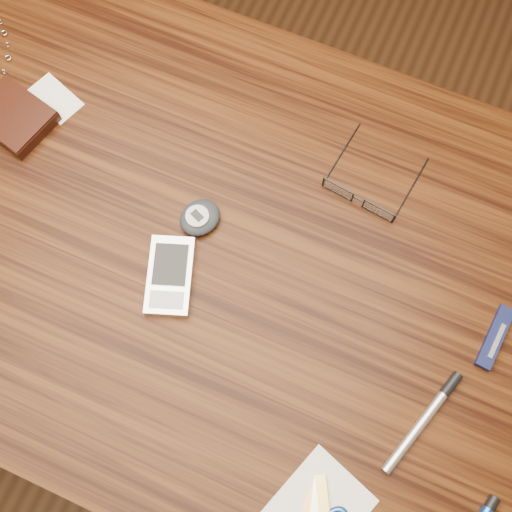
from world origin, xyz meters
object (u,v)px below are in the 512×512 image
(desk, at_px, (208,265))
(pda_phone, at_px, (170,276))
(pocket_knife, at_px, (495,337))
(silver_pen, at_px, (428,414))
(pedometer, at_px, (200,217))
(wallet_and_card, at_px, (15,116))
(eyeglasses, at_px, (360,196))

(desk, relative_size, pda_phone, 8.57)
(pocket_knife, bearing_deg, silver_pen, -110.69)
(pda_phone, height_order, pedometer, pedometer)
(wallet_and_card, distance_m, eyeglasses, 0.49)
(pocket_knife, bearing_deg, pedometer, -179.62)
(pocket_knife, xyz_separation_m, silver_pen, (-0.05, -0.12, 0.00))
(desk, relative_size, eyeglasses, 8.14)
(pedometer, relative_size, silver_pen, 0.49)
(pda_phone, bearing_deg, pedometer, 89.07)
(wallet_and_card, relative_size, eyeglasses, 1.13)
(eyeglasses, xyz_separation_m, silver_pen, (0.17, -0.23, -0.00))
(desk, bearing_deg, eyeglasses, 39.37)
(pda_phone, relative_size, pedometer, 1.66)
(pedometer, bearing_deg, wallet_and_card, 173.61)
(silver_pen, bearing_deg, desk, 164.85)
(pocket_knife, bearing_deg, desk, -175.81)
(wallet_and_card, xyz_separation_m, pocket_knife, (0.70, -0.03, -0.01))
(desk, height_order, wallet_and_card, wallet_and_card)
(silver_pen, bearing_deg, pedometer, 161.63)
(pda_phone, relative_size, pocket_knife, 1.35)
(eyeglasses, bearing_deg, silver_pen, -52.95)
(pda_phone, height_order, pocket_knife, pda_phone)
(desk, relative_size, silver_pen, 6.89)
(wallet_and_card, distance_m, pedometer, 0.30)
(eyeglasses, bearing_deg, wallet_and_card, -170.74)
(eyeglasses, bearing_deg, pedometer, -148.43)
(desk, distance_m, wallet_and_card, 0.34)
(pedometer, xyz_separation_m, pocket_knife, (0.40, 0.00, -0.00))
(wallet_and_card, bearing_deg, pocket_knife, -2.52)
(pda_phone, bearing_deg, eyeglasses, 47.27)
(desk, bearing_deg, silver_pen, -15.15)
(pda_phone, distance_m, pocket_knife, 0.41)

